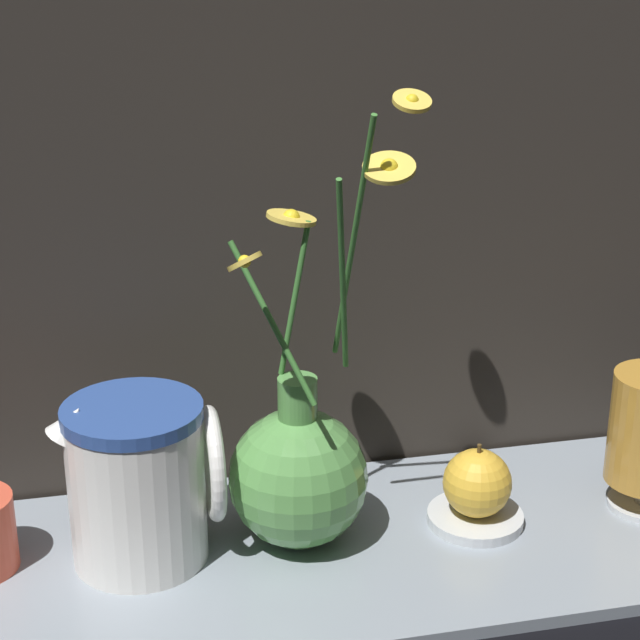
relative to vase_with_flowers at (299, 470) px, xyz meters
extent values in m
plane|color=black|center=(0.02, -0.02, -0.08)|extent=(6.00, 6.00, 0.00)
cube|color=gray|center=(0.02, -0.02, -0.08)|extent=(0.81, 0.29, 0.01)
sphere|color=#59994C|center=(0.00, 0.00, -0.01)|extent=(0.13, 0.13, 0.13)
cylinder|color=#59994C|center=(0.00, 0.00, 0.07)|extent=(0.04, 0.04, 0.05)
cylinder|color=#3D7A33|center=(0.00, 0.01, 0.16)|extent=(0.03, 0.01, 0.14)
cylinder|color=#EAC64C|center=(0.00, 0.03, 0.23)|extent=(0.04, 0.04, 0.01)
sphere|color=yellow|center=(0.00, 0.03, 0.23)|extent=(0.02, 0.02, 0.02)
cylinder|color=#3D7A33|center=(0.05, 0.00, 0.21)|extent=(0.01, 0.10, 0.24)
cylinder|color=#EAC64C|center=(0.10, 0.01, 0.33)|extent=(0.03, 0.03, 0.02)
sphere|color=yellow|center=(0.10, 0.01, 0.33)|extent=(0.01, 0.01, 0.01)
cylinder|color=#3D7A33|center=(-0.03, -0.03, 0.16)|extent=(0.07, 0.06, 0.13)
cylinder|color=#EAC64C|center=(-0.05, -0.06, 0.22)|extent=(0.04, 0.04, 0.02)
sphere|color=yellow|center=(-0.05, -0.06, 0.22)|extent=(0.01, 0.01, 0.01)
cylinder|color=#3D7A33|center=(0.04, -0.01, 0.19)|extent=(0.03, 0.08, 0.19)
cylinder|color=#EAC64C|center=(0.07, -0.02, 0.28)|extent=(0.05, 0.05, 0.02)
sphere|color=yellow|center=(0.07, -0.02, 0.28)|extent=(0.02, 0.02, 0.02)
cylinder|color=white|center=(-0.15, 0.00, 0.00)|extent=(0.12, 0.12, 0.15)
cylinder|color=#2D4C93|center=(-0.15, 0.00, 0.07)|extent=(0.12, 0.12, 0.01)
torus|color=white|center=(-0.08, 0.00, 0.02)|extent=(0.01, 0.10, 0.10)
cone|color=white|center=(-0.20, 0.00, 0.07)|extent=(0.04, 0.03, 0.04)
cylinder|color=silver|center=(0.17, -0.01, -0.07)|extent=(0.09, 0.09, 0.01)
sphere|color=gold|center=(0.17, -0.01, -0.03)|extent=(0.07, 0.07, 0.07)
cylinder|color=#4C3819|center=(0.17, -0.01, 0.01)|extent=(0.00, 0.00, 0.01)
camera|label=1|loc=(-0.17, -0.84, 0.48)|focal=60.00mm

